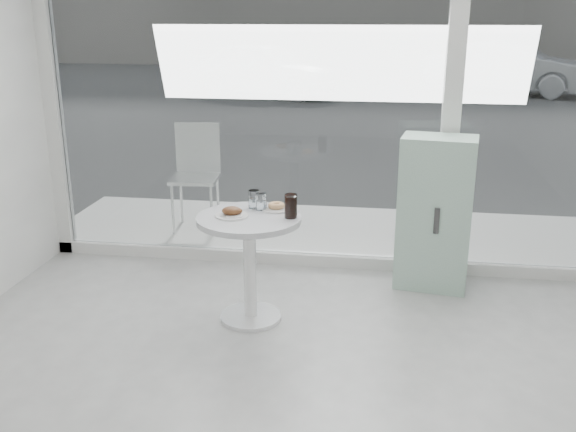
% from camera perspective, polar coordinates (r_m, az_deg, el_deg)
% --- Properties ---
extents(room_shell, '(6.00, 6.00, 6.00)m').
position_cam_1_polar(room_shell, '(1.66, -4.96, 10.93)').
color(room_shell, silver).
rests_on(room_shell, ground).
extents(storefront, '(5.00, 0.14, 3.00)m').
position_cam_1_polar(storefront, '(5.19, 5.29, 13.35)').
color(storefront, silver).
rests_on(storefront, ground).
extents(main_table, '(0.72, 0.72, 0.77)m').
position_cam_1_polar(main_table, '(4.44, -3.44, -2.73)').
color(main_table, white).
rests_on(main_table, ground).
extents(patio_deck, '(5.60, 1.60, 0.05)m').
position_cam_1_polar(patio_deck, '(6.33, 4.64, -1.47)').
color(patio_deck, white).
rests_on(patio_deck, ground).
extents(street, '(40.00, 24.00, 0.00)m').
position_cam_1_polar(street, '(18.29, 7.48, 10.98)').
color(street, '#353535').
rests_on(street, ground).
extents(mint_cabinet, '(0.60, 0.45, 1.21)m').
position_cam_1_polar(mint_cabinet, '(5.12, 12.93, 0.25)').
color(mint_cabinet, '#84A997').
rests_on(mint_cabinet, ground).
extents(patio_chair, '(0.48, 0.48, 1.02)m').
position_cam_1_polar(patio_chair, '(6.35, -8.16, 4.13)').
color(patio_chair, white).
rests_on(patio_chair, patio_deck).
extents(car_white, '(4.39, 2.92, 1.39)m').
position_cam_1_polar(car_white, '(17.05, -2.04, 12.98)').
color(car_white, silver).
rests_on(car_white, street).
extents(car_silver, '(4.41, 2.70, 1.37)m').
position_cam_1_polar(car_silver, '(18.24, 18.97, 12.35)').
color(car_silver, '#98999F').
rests_on(car_silver, street).
extents(plate_fritter, '(0.23, 0.23, 0.07)m').
position_cam_1_polar(plate_fritter, '(4.37, -4.97, 0.30)').
color(plate_fritter, silver).
rests_on(plate_fritter, main_table).
extents(plate_donut, '(0.20, 0.20, 0.05)m').
position_cam_1_polar(plate_donut, '(4.50, -1.05, 0.79)').
color(plate_donut, silver).
rests_on(plate_donut, main_table).
extents(water_tumbler_a, '(0.08, 0.08, 0.13)m').
position_cam_1_polar(water_tumbler_a, '(4.54, -3.05, 1.42)').
color(water_tumbler_a, white).
rests_on(water_tumbler_a, main_table).
extents(water_tumbler_b, '(0.08, 0.08, 0.12)m').
position_cam_1_polar(water_tumbler_b, '(4.49, -2.39, 1.20)').
color(water_tumbler_b, white).
rests_on(water_tumbler_b, main_table).
extents(cola_glass, '(0.09, 0.09, 0.16)m').
position_cam_1_polar(cola_glass, '(4.31, 0.25, 0.86)').
color(cola_glass, white).
rests_on(cola_glass, main_table).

